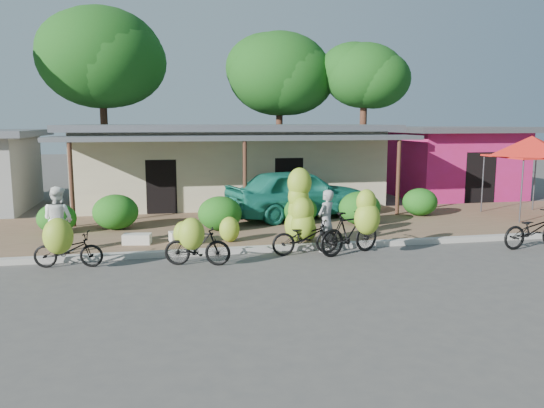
{
  "coord_description": "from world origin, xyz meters",
  "views": [
    {
      "loc": [
        -2.75,
        -11.64,
        3.44
      ],
      "look_at": [
        0.21,
        2.58,
        1.2
      ],
      "focal_mm": 35.0,
      "sensor_mm": 36.0,
      "label": 1
    }
  ],
  "objects_px": {
    "red_canopy": "(531,146)",
    "sack_near": "(185,236)",
    "tree_far_center": "(97,56)",
    "tree_center_right": "(275,72)",
    "bystander": "(58,219)",
    "bike_center": "(302,220)",
    "bike_far_left": "(66,246)",
    "teal_van": "(297,193)",
    "vendor": "(326,221)",
    "bike_left": "(196,243)",
    "bike_far_right": "(534,230)",
    "tree_near_right": "(360,74)",
    "bike_right": "(354,228)",
    "sack_far": "(137,239)"
  },
  "relations": [
    {
      "from": "red_canopy",
      "to": "sack_near",
      "type": "bearing_deg",
      "value": -171.87
    },
    {
      "from": "tree_far_center",
      "to": "tree_center_right",
      "type": "relative_size",
      "value": 1.1
    },
    {
      "from": "bystander",
      "to": "bike_center",
      "type": "bearing_deg",
      "value": -153.92
    },
    {
      "from": "red_canopy",
      "to": "bike_far_left",
      "type": "relative_size",
      "value": 2.07
    },
    {
      "from": "tree_center_right",
      "to": "teal_van",
      "type": "height_order",
      "value": "tree_center_right"
    },
    {
      "from": "red_canopy",
      "to": "bike_center",
      "type": "height_order",
      "value": "red_canopy"
    },
    {
      "from": "bike_center",
      "to": "tree_far_center",
      "type": "bearing_deg",
      "value": 22.11
    },
    {
      "from": "bike_center",
      "to": "vendor",
      "type": "bearing_deg",
      "value": -98.12
    },
    {
      "from": "tree_center_right",
      "to": "red_canopy",
      "type": "distance_m",
      "value": 13.96
    },
    {
      "from": "bike_left",
      "to": "bystander",
      "type": "bearing_deg",
      "value": 77.09
    },
    {
      "from": "vendor",
      "to": "bike_far_right",
      "type": "bearing_deg",
      "value": 131.69
    },
    {
      "from": "teal_van",
      "to": "bike_far_left",
      "type": "bearing_deg",
      "value": 110.59
    },
    {
      "from": "red_canopy",
      "to": "teal_van",
      "type": "relative_size",
      "value": 0.69
    },
    {
      "from": "tree_far_center",
      "to": "bike_far_right",
      "type": "distance_m",
      "value": 20.87
    },
    {
      "from": "vendor",
      "to": "bike_left",
      "type": "bearing_deg",
      "value": -26.34
    },
    {
      "from": "tree_near_right",
      "to": "vendor",
      "type": "height_order",
      "value": "tree_near_right"
    },
    {
      "from": "bike_right",
      "to": "teal_van",
      "type": "distance_m",
      "value": 5.1
    },
    {
      "from": "bike_far_right",
      "to": "sack_far",
      "type": "height_order",
      "value": "bike_far_right"
    },
    {
      "from": "bike_right",
      "to": "vendor",
      "type": "relative_size",
      "value": 1.19
    },
    {
      "from": "vendor",
      "to": "sack_far",
      "type": "bearing_deg",
      "value": -56.24
    },
    {
      "from": "sack_near",
      "to": "teal_van",
      "type": "bearing_deg",
      "value": 37.08
    },
    {
      "from": "bike_center",
      "to": "bike_left",
      "type": "bearing_deg",
      "value": 105.9
    },
    {
      "from": "tree_center_right",
      "to": "sack_near",
      "type": "distance_m",
      "value": 15.66
    },
    {
      "from": "red_canopy",
      "to": "bike_left",
      "type": "bearing_deg",
      "value": -161.33
    },
    {
      "from": "tree_near_right",
      "to": "bike_left",
      "type": "distance_m",
      "value": 17.48
    },
    {
      "from": "bike_right",
      "to": "sack_far",
      "type": "distance_m",
      "value": 5.94
    },
    {
      "from": "red_canopy",
      "to": "vendor",
      "type": "xyz_separation_m",
      "value": [
        -8.55,
        -3.19,
        -1.77
      ]
    },
    {
      "from": "red_canopy",
      "to": "bike_center",
      "type": "distance_m",
      "value": 9.87
    },
    {
      "from": "bike_right",
      "to": "sack_far",
      "type": "relative_size",
      "value": 2.65
    },
    {
      "from": "bike_left",
      "to": "bike_right",
      "type": "height_order",
      "value": "bike_right"
    },
    {
      "from": "bike_far_left",
      "to": "sack_far",
      "type": "xyz_separation_m",
      "value": [
        1.54,
        1.86,
        -0.3
      ]
    },
    {
      "from": "tree_far_center",
      "to": "bike_far_left",
      "type": "distance_m",
      "value": 16.07
    },
    {
      "from": "tree_near_right",
      "to": "teal_van",
      "type": "height_order",
      "value": "tree_near_right"
    },
    {
      "from": "bike_far_right",
      "to": "bystander",
      "type": "relative_size",
      "value": 1.19
    },
    {
      "from": "red_canopy",
      "to": "sack_near",
      "type": "relative_size",
      "value": 4.12
    },
    {
      "from": "sack_far",
      "to": "teal_van",
      "type": "xyz_separation_m",
      "value": [
        5.36,
        3.09,
        0.73
      ]
    },
    {
      "from": "tree_near_right",
      "to": "vendor",
      "type": "xyz_separation_m",
      "value": [
        -5.81,
        -12.91,
        -5.06
      ]
    },
    {
      "from": "tree_center_right",
      "to": "bike_right",
      "type": "distance_m",
      "value": 16.45
    },
    {
      "from": "bike_center",
      "to": "sack_far",
      "type": "height_order",
      "value": "bike_center"
    },
    {
      "from": "tree_far_center",
      "to": "sack_near",
      "type": "xyz_separation_m",
      "value": [
        3.51,
        -12.97,
        -6.38
      ]
    },
    {
      "from": "tree_center_right",
      "to": "bike_center",
      "type": "height_order",
      "value": "tree_center_right"
    },
    {
      "from": "bike_center",
      "to": "bike_far_right",
      "type": "distance_m",
      "value": 6.44
    },
    {
      "from": "bike_far_right",
      "to": "bystander",
      "type": "height_order",
      "value": "bystander"
    },
    {
      "from": "tree_far_center",
      "to": "bystander",
      "type": "relative_size",
      "value": 5.25
    },
    {
      "from": "bike_far_left",
      "to": "bike_center",
      "type": "distance_m",
      "value": 5.92
    },
    {
      "from": "bike_right",
      "to": "vendor",
      "type": "bearing_deg",
      "value": 23.83
    },
    {
      "from": "bike_left",
      "to": "bike_far_right",
      "type": "bearing_deg",
      "value": -74.65
    },
    {
      "from": "vendor",
      "to": "tree_center_right",
      "type": "bearing_deg",
      "value": -137.38
    },
    {
      "from": "red_canopy",
      "to": "bike_far_left",
      "type": "bearing_deg",
      "value": -166.42
    },
    {
      "from": "tree_center_right",
      "to": "bike_center",
      "type": "xyz_separation_m",
      "value": [
        -2.46,
        -14.85,
        -5.22
      ]
    }
  ]
}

